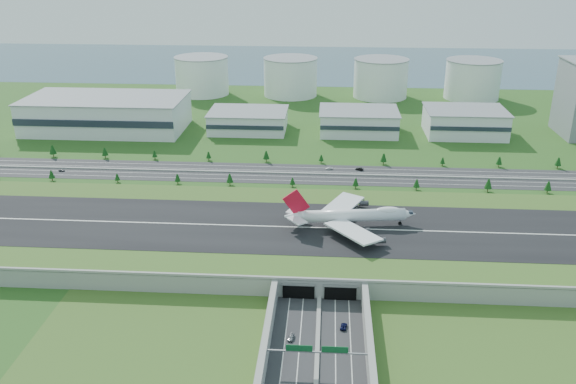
# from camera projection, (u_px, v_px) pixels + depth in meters

# --- Properties ---
(ground) EXTENTS (1200.00, 1200.00, 0.00)m
(ground) POSITION_uv_depth(u_px,v_px,m) (321.00, 243.00, 295.42)
(ground) COLOR #274716
(ground) RESTS_ON ground
(airfield_deck) EXTENTS (520.00, 100.00, 9.20)m
(airfield_deck) POSITION_uv_depth(u_px,v_px,m) (322.00, 236.00, 293.79)
(airfield_deck) COLOR gray
(airfield_deck) RESTS_ON ground
(underpass_road) EXTENTS (38.80, 120.40, 8.00)m
(underpass_road) POSITION_uv_depth(u_px,v_px,m) (316.00, 370.00, 202.28)
(underpass_road) COLOR #28282B
(underpass_road) RESTS_ON ground
(sign_gantry_near) EXTENTS (38.70, 0.70, 9.80)m
(sign_gantry_near) POSITION_uv_depth(u_px,v_px,m) (317.00, 353.00, 205.00)
(sign_gantry_near) COLOR gray
(sign_gantry_near) RESTS_ON ground
(north_expressway) EXTENTS (560.00, 36.00, 0.12)m
(north_expressway) POSITION_uv_depth(u_px,v_px,m) (324.00, 175.00, 383.16)
(north_expressway) COLOR #28282B
(north_expressway) RESTS_ON ground
(tree_row) EXTENTS (503.11, 48.61, 8.29)m
(tree_row) POSITION_uv_depth(u_px,v_px,m) (374.00, 168.00, 380.37)
(tree_row) COLOR #3D2819
(tree_row) RESTS_ON ground
(hangar_west) EXTENTS (120.00, 60.00, 25.00)m
(hangar_west) POSITION_uv_depth(u_px,v_px,m) (107.00, 114.00, 472.29)
(hangar_west) COLOR silver
(hangar_west) RESTS_ON ground
(hangar_mid_a) EXTENTS (58.00, 42.00, 15.00)m
(hangar_mid_a) POSITION_uv_depth(u_px,v_px,m) (248.00, 121.00, 471.88)
(hangar_mid_a) COLOR silver
(hangar_mid_a) RESTS_ON ground
(hangar_mid_b) EXTENTS (58.00, 42.00, 17.00)m
(hangar_mid_b) POSITION_uv_depth(u_px,v_px,m) (359.00, 122.00, 466.16)
(hangar_mid_b) COLOR silver
(hangar_mid_b) RESTS_ON ground
(hangar_mid_c) EXTENTS (58.00, 42.00, 19.00)m
(hangar_mid_c) POSITION_uv_depth(u_px,v_px,m) (465.00, 122.00, 460.75)
(hangar_mid_c) COLOR silver
(hangar_mid_c) RESTS_ON ground
(fuel_tank_a) EXTENTS (50.00, 50.00, 35.00)m
(fuel_tank_a) POSITION_uv_depth(u_px,v_px,m) (202.00, 76.00, 582.73)
(fuel_tank_a) COLOR white
(fuel_tank_a) RESTS_ON ground
(fuel_tank_b) EXTENTS (50.00, 50.00, 35.00)m
(fuel_tank_b) POSITION_uv_depth(u_px,v_px,m) (290.00, 77.00, 577.38)
(fuel_tank_b) COLOR white
(fuel_tank_b) RESTS_ON ground
(fuel_tank_c) EXTENTS (50.00, 50.00, 35.00)m
(fuel_tank_c) POSITION_uv_depth(u_px,v_px,m) (381.00, 78.00, 572.03)
(fuel_tank_c) COLOR white
(fuel_tank_c) RESTS_ON ground
(fuel_tank_d) EXTENTS (50.00, 50.00, 35.00)m
(fuel_tank_d) POSITION_uv_depth(u_px,v_px,m) (472.00, 80.00, 566.69)
(fuel_tank_d) COLOR white
(fuel_tank_d) RESTS_ON ground
(bay_water) EXTENTS (1200.00, 260.00, 0.06)m
(bay_water) POSITION_uv_depth(u_px,v_px,m) (328.00, 64.00, 738.82)
(bay_water) COLOR #345364
(bay_water) RESTS_ON ground
(boeing_747) EXTENTS (64.67, 60.77, 20.04)m
(boeing_747) POSITION_uv_depth(u_px,v_px,m) (351.00, 215.00, 292.45)
(boeing_747) COLOR white
(boeing_747) RESTS_ON airfield_deck
(car_0) EXTENTS (2.69, 4.89, 1.58)m
(car_0) POSITION_uv_depth(u_px,v_px,m) (291.00, 337.00, 223.31)
(car_0) COLOR #A2A3A7
(car_0) RESTS_ON ground
(car_2) EXTENTS (3.00, 5.15, 1.35)m
(car_2) POSITION_uv_depth(u_px,v_px,m) (344.00, 326.00, 229.80)
(car_2) COLOR #0B0F37
(car_2) RESTS_ON ground
(car_4) EXTENTS (3.98, 1.82, 1.32)m
(car_4) POSITION_uv_depth(u_px,v_px,m) (62.00, 170.00, 388.10)
(car_4) COLOR #515055
(car_4) RESTS_ON ground
(car_5) EXTENTS (5.30, 3.48, 1.65)m
(car_5) POSITION_uv_depth(u_px,v_px,m) (359.00, 169.00, 389.98)
(car_5) COLOR black
(car_5) RESTS_ON ground
(car_7) EXTENTS (4.86, 2.14, 1.39)m
(car_7) POSITION_uv_depth(u_px,v_px,m) (329.00, 168.00, 391.58)
(car_7) COLOR white
(car_7) RESTS_ON ground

